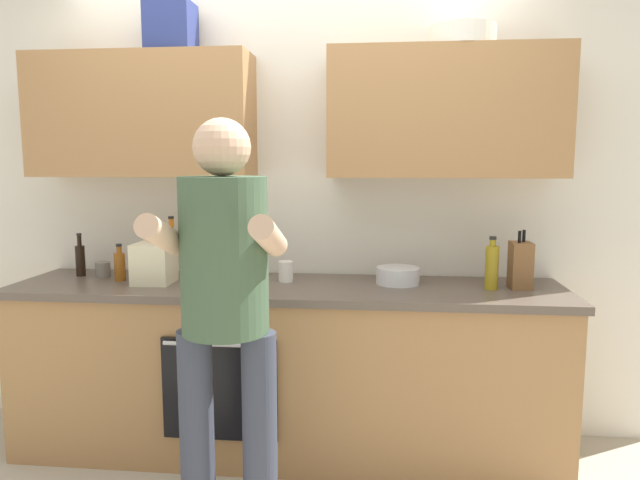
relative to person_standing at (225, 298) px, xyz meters
name	(u,v)px	position (x,y,z in m)	size (l,w,h in m)	color
ground_plane	(287,449)	(0.12, 0.74, -1.00)	(12.00, 12.00, 0.00)	#B2A893
back_wall_unit	(293,167)	(0.12, 1.01, 0.50)	(4.00, 0.39, 2.50)	silver
counter	(286,369)	(0.12, 0.74, -0.55)	(2.84, 0.67, 0.90)	#A37547
person_standing	(225,298)	(0.00, 0.00, 0.00)	(0.49, 0.45, 1.69)	#383D4C
bottle_syrup	(120,266)	(-0.78, 0.76, -0.02)	(0.06, 0.06, 0.20)	#8C4C14
bottle_soy	(80,259)	(-1.06, 0.86, -0.01)	(0.05, 0.05, 0.24)	black
bottle_juice	(172,251)	(-0.56, 0.95, 0.03)	(0.06, 0.06, 0.33)	orange
bottle_water	(236,259)	(-0.16, 0.82, 0.01)	(0.06, 0.06, 0.26)	silver
bottle_oil	(492,266)	(1.15, 0.75, 0.01)	(0.06, 0.06, 0.26)	olive
cup_ceramic	(253,282)	(-0.02, 0.57, -0.06)	(0.07, 0.07, 0.09)	#BF4C47
cup_coffee	(286,271)	(0.10, 0.82, -0.05)	(0.08, 0.08, 0.11)	white
cup_stoneware	(103,269)	(-0.92, 0.85, -0.06)	(0.08, 0.08, 0.08)	slate
mixing_bowl	(398,276)	(0.69, 0.83, -0.06)	(0.22, 0.22, 0.09)	silver
knife_block	(520,265)	(1.30, 0.79, 0.02)	(0.10, 0.14, 0.29)	brown
grocery_bag_rice	(154,263)	(-0.57, 0.72, 0.00)	(0.19, 0.21, 0.21)	beige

